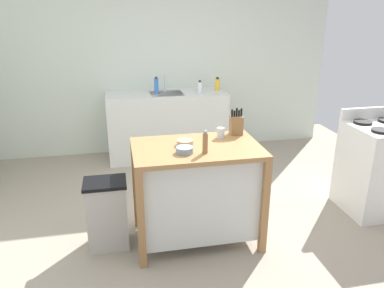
% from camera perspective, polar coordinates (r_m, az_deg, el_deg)
% --- Properties ---
extents(ground_plane, '(5.96, 5.96, 0.00)m').
position_cam_1_polar(ground_plane, '(3.65, 0.06, -13.32)').
color(ground_plane, gray).
rests_on(ground_plane, ground).
extents(wall_back, '(4.96, 0.10, 2.60)m').
position_cam_1_polar(wall_back, '(5.42, -5.05, 12.48)').
color(wall_back, silver).
rests_on(wall_back, ground).
extents(kitchen_island, '(1.09, 0.70, 0.90)m').
position_cam_1_polar(kitchen_island, '(3.34, 0.69, -6.74)').
color(kitchen_island, '#9E7042').
rests_on(kitchen_island, ground).
extents(knife_block, '(0.11, 0.09, 0.25)m').
position_cam_1_polar(knife_block, '(3.49, 6.72, 2.94)').
color(knife_block, olive).
rests_on(knife_block, kitchen_island).
extents(bowl_ceramic_small, '(0.14, 0.14, 0.05)m').
position_cam_1_polar(bowl_ceramic_small, '(3.03, -1.13, -0.87)').
color(bowl_ceramic_small, gray).
rests_on(bowl_ceramic_small, kitchen_island).
extents(bowl_stoneware_deep, '(0.14, 0.14, 0.05)m').
position_cam_1_polar(bowl_stoneware_deep, '(3.20, -1.06, 0.25)').
color(bowl_stoneware_deep, tan).
rests_on(bowl_stoneware_deep, kitchen_island).
extents(drinking_cup, '(0.07, 0.07, 0.09)m').
position_cam_1_polar(drinking_cup, '(3.39, 4.37, 1.69)').
color(drinking_cup, silver).
rests_on(drinking_cup, kitchen_island).
extents(pepper_grinder, '(0.04, 0.04, 0.19)m').
position_cam_1_polar(pepper_grinder, '(3.01, 2.02, 0.27)').
color(pepper_grinder, olive).
rests_on(pepper_grinder, kitchen_island).
extents(trash_bin, '(0.36, 0.28, 0.63)m').
position_cam_1_polar(trash_bin, '(3.41, -12.71, -10.27)').
color(trash_bin, '#B7B2A8').
rests_on(trash_bin, ground).
extents(sink_counter, '(1.62, 0.60, 0.91)m').
position_cam_1_polar(sink_counter, '(5.27, -3.79, 2.90)').
color(sink_counter, silver).
rests_on(sink_counter, ground).
extents(sink_faucet, '(0.02, 0.02, 0.22)m').
position_cam_1_polar(sink_faucet, '(5.27, -4.14, 9.20)').
color(sink_faucet, '#B7BCC1').
rests_on(sink_faucet, sink_counter).
extents(bottle_spray_cleaner, '(0.06, 0.06, 0.17)m').
position_cam_1_polar(bottle_spray_cleaner, '(5.15, 1.20, 8.62)').
color(bottle_spray_cleaner, white).
rests_on(bottle_spray_cleaner, sink_counter).
extents(bottle_dish_soap, '(0.06, 0.06, 0.22)m').
position_cam_1_polar(bottle_dish_soap, '(5.13, -5.43, 8.80)').
color(bottle_dish_soap, blue).
rests_on(bottle_dish_soap, sink_counter).
extents(bottle_hand_soap, '(0.07, 0.07, 0.19)m').
position_cam_1_polar(bottle_hand_soap, '(5.29, 3.86, 8.99)').
color(bottle_hand_soap, yellow).
rests_on(bottle_hand_soap, sink_counter).
extents(stove, '(0.60, 0.60, 1.03)m').
position_cam_1_polar(stove, '(4.27, 26.17, -3.33)').
color(stove, white).
rests_on(stove, ground).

